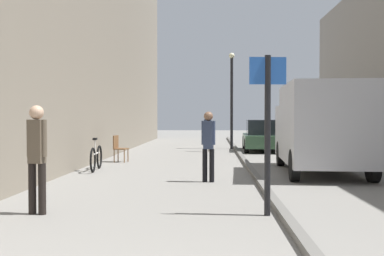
{
  "coord_description": "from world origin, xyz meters",
  "views": [
    {
      "loc": [
        0.45,
        -2.63,
        1.61
      ],
      "look_at": [
        -0.25,
        13.52,
        1.21
      ],
      "focal_mm": 44.2,
      "sensor_mm": 36.0,
      "label": 1
    }
  ],
  "objects_px": {
    "pedestrian_far_crossing": "(37,152)",
    "bicycle_leaning": "(96,158)",
    "pedestrian_mid_block": "(208,130)",
    "street_sign_post": "(268,121)",
    "lamp_post": "(232,94)",
    "pedestrian_main_foreground": "(208,141)",
    "delivery_van": "(321,126)",
    "cafe_chair_near_window": "(119,147)",
    "parked_car": "(263,136)"
  },
  "relations": [
    {
      "from": "pedestrian_far_crossing",
      "to": "delivery_van",
      "type": "bearing_deg",
      "value": 54.83
    },
    {
      "from": "delivery_van",
      "to": "lamp_post",
      "type": "bearing_deg",
      "value": 104.86
    },
    {
      "from": "pedestrian_far_crossing",
      "to": "parked_car",
      "type": "height_order",
      "value": "pedestrian_far_crossing"
    },
    {
      "from": "pedestrian_mid_block",
      "to": "cafe_chair_near_window",
      "type": "height_order",
      "value": "pedestrian_mid_block"
    },
    {
      "from": "street_sign_post",
      "to": "bicycle_leaning",
      "type": "relative_size",
      "value": 1.47
    },
    {
      "from": "pedestrian_mid_block",
      "to": "lamp_post",
      "type": "bearing_deg",
      "value": 56.42
    },
    {
      "from": "lamp_post",
      "to": "street_sign_post",
      "type": "bearing_deg",
      "value": -90.23
    },
    {
      "from": "pedestrian_main_foreground",
      "to": "bicycle_leaning",
      "type": "xyz_separation_m",
      "value": [
        -3.36,
        2.33,
        -0.62
      ]
    },
    {
      "from": "street_sign_post",
      "to": "lamp_post",
      "type": "xyz_separation_m",
      "value": [
        0.06,
        15.83,
        1.18
      ]
    },
    {
      "from": "pedestrian_mid_block",
      "to": "delivery_van",
      "type": "bearing_deg",
      "value": -69.8
    },
    {
      "from": "pedestrian_mid_block",
      "to": "pedestrian_far_crossing",
      "type": "distance_m",
      "value": 14.23
    },
    {
      "from": "pedestrian_main_foreground",
      "to": "cafe_chair_near_window",
      "type": "distance_m",
      "value": 5.92
    },
    {
      "from": "pedestrian_mid_block",
      "to": "lamp_post",
      "type": "height_order",
      "value": "lamp_post"
    },
    {
      "from": "pedestrian_mid_block",
      "to": "cafe_chair_near_window",
      "type": "relative_size",
      "value": 1.8
    },
    {
      "from": "delivery_van",
      "to": "cafe_chair_near_window",
      "type": "height_order",
      "value": "delivery_van"
    },
    {
      "from": "pedestrian_main_foreground",
      "to": "cafe_chair_near_window",
      "type": "relative_size",
      "value": 1.84
    },
    {
      "from": "bicycle_leaning",
      "to": "cafe_chair_near_window",
      "type": "relative_size",
      "value": 1.88
    },
    {
      "from": "pedestrian_main_foreground",
      "to": "lamp_post",
      "type": "distance_m",
      "value": 12.12
    },
    {
      "from": "pedestrian_main_foreground",
      "to": "bicycle_leaning",
      "type": "relative_size",
      "value": 0.98
    },
    {
      "from": "lamp_post",
      "to": "delivery_van",
      "type": "bearing_deg",
      "value": -78.07
    },
    {
      "from": "pedestrian_mid_block",
      "to": "parked_car",
      "type": "bearing_deg",
      "value": 9.44
    },
    {
      "from": "delivery_van",
      "to": "bicycle_leaning",
      "type": "height_order",
      "value": "delivery_van"
    },
    {
      "from": "lamp_post",
      "to": "pedestrian_main_foreground",
      "type": "bearing_deg",
      "value": -95.04
    },
    {
      "from": "parked_car",
      "to": "cafe_chair_near_window",
      "type": "relative_size",
      "value": 4.54
    },
    {
      "from": "lamp_post",
      "to": "bicycle_leaning",
      "type": "distance_m",
      "value": 10.84
    },
    {
      "from": "pedestrian_main_foreground",
      "to": "bicycle_leaning",
      "type": "height_order",
      "value": "pedestrian_main_foreground"
    },
    {
      "from": "cafe_chair_near_window",
      "to": "delivery_van",
      "type": "bearing_deg",
      "value": 74.66
    },
    {
      "from": "pedestrian_main_foreground",
      "to": "lamp_post",
      "type": "relative_size",
      "value": 0.36
    },
    {
      "from": "parked_car",
      "to": "street_sign_post",
      "type": "relative_size",
      "value": 1.64
    },
    {
      "from": "pedestrian_far_crossing",
      "to": "bicycle_leaning",
      "type": "bearing_deg",
      "value": 105.3
    },
    {
      "from": "parked_car",
      "to": "delivery_van",
      "type": "bearing_deg",
      "value": -83.28
    },
    {
      "from": "parked_car",
      "to": "lamp_post",
      "type": "xyz_separation_m",
      "value": [
        -1.42,
        1.39,
        2.01
      ]
    },
    {
      "from": "lamp_post",
      "to": "bicycle_leaning",
      "type": "xyz_separation_m",
      "value": [
        -4.41,
        -9.63,
        -2.34
      ]
    },
    {
      "from": "pedestrian_far_crossing",
      "to": "bicycle_leaning",
      "type": "xyz_separation_m",
      "value": [
        -0.58,
        6.27,
        -0.65
      ]
    },
    {
      "from": "bicycle_leaning",
      "to": "delivery_van",
      "type": "bearing_deg",
      "value": -6.85
    },
    {
      "from": "parked_car",
      "to": "street_sign_post",
      "type": "height_order",
      "value": "street_sign_post"
    },
    {
      "from": "pedestrian_mid_block",
      "to": "bicycle_leaning",
      "type": "bearing_deg",
      "value": -114.74
    },
    {
      "from": "pedestrian_main_foreground",
      "to": "pedestrian_far_crossing",
      "type": "relative_size",
      "value": 0.96
    },
    {
      "from": "lamp_post",
      "to": "cafe_chair_near_window",
      "type": "distance_m",
      "value": 8.48
    },
    {
      "from": "parked_car",
      "to": "lamp_post",
      "type": "relative_size",
      "value": 0.9
    },
    {
      "from": "lamp_post",
      "to": "pedestrian_mid_block",
      "type": "bearing_deg",
      "value": -121.6
    },
    {
      "from": "pedestrian_far_crossing",
      "to": "bicycle_leaning",
      "type": "distance_m",
      "value": 6.33
    },
    {
      "from": "pedestrian_main_foreground",
      "to": "pedestrian_far_crossing",
      "type": "height_order",
      "value": "pedestrian_far_crossing"
    },
    {
      "from": "parked_car",
      "to": "bicycle_leaning",
      "type": "xyz_separation_m",
      "value": [
        -5.83,
        -8.23,
        -0.33
      ]
    },
    {
      "from": "pedestrian_main_foreground",
      "to": "pedestrian_mid_block",
      "type": "xyz_separation_m",
      "value": [
        -0.12,
        10.04,
        -0.02
      ]
    },
    {
      "from": "pedestrian_mid_block",
      "to": "delivery_van",
      "type": "height_order",
      "value": "delivery_van"
    },
    {
      "from": "pedestrian_mid_block",
      "to": "delivery_van",
      "type": "distance_m",
      "value": 8.73
    },
    {
      "from": "bicycle_leaning",
      "to": "parked_car",
      "type": "bearing_deg",
      "value": 51.05
    },
    {
      "from": "parked_car",
      "to": "bicycle_leaning",
      "type": "bearing_deg",
      "value": -123.2
    },
    {
      "from": "pedestrian_main_foreground",
      "to": "lamp_post",
      "type": "bearing_deg",
      "value": 95.12
    }
  ]
}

